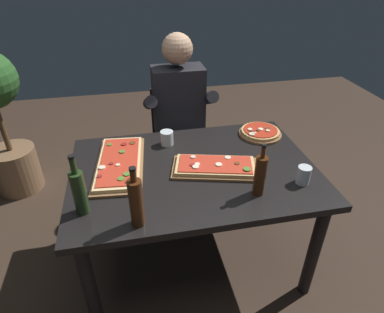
{
  "coord_description": "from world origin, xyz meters",
  "views": [
    {
      "loc": [
        -0.33,
        -1.53,
        1.81
      ],
      "look_at": [
        0.0,
        0.05,
        0.79
      ],
      "focal_mm": 30.81,
      "sensor_mm": 36.0,
      "label": 1
    }
  ],
  "objects_px": {
    "dining_table": "(194,182)",
    "wine_bottle_dark": "(260,175)",
    "diner_chair": "(178,136)",
    "pizza_rectangular_left": "(120,163)",
    "pizza_round_far": "(260,132)",
    "tumbler_far_side": "(167,139)",
    "vinegar_bottle_green": "(79,191)",
    "oil_bottle_amber": "(136,202)",
    "tumbler_near_camera": "(303,176)",
    "seated_diner": "(180,114)",
    "pizza_rectangular_front": "(215,167)"
  },
  "relations": [
    {
      "from": "tumbler_near_camera",
      "to": "seated_diner",
      "type": "height_order",
      "value": "seated_diner"
    },
    {
      "from": "pizza_rectangular_front",
      "to": "tumbler_far_side",
      "type": "distance_m",
      "value": 0.41
    },
    {
      "from": "pizza_round_far",
      "to": "seated_diner",
      "type": "height_order",
      "value": "seated_diner"
    },
    {
      "from": "tumbler_far_side",
      "to": "diner_chair",
      "type": "bearing_deg",
      "value": 74.07
    },
    {
      "from": "wine_bottle_dark",
      "to": "tumbler_far_side",
      "type": "bearing_deg",
      "value": 123.34
    },
    {
      "from": "diner_chair",
      "to": "oil_bottle_amber",
      "type": "bearing_deg",
      "value": -107.29
    },
    {
      "from": "pizza_rectangular_front",
      "to": "pizza_rectangular_left",
      "type": "bearing_deg",
      "value": 164.38
    },
    {
      "from": "pizza_rectangular_front",
      "to": "wine_bottle_dark",
      "type": "xyz_separation_m",
      "value": [
        0.16,
        -0.25,
        0.1
      ]
    },
    {
      "from": "oil_bottle_amber",
      "to": "tumbler_near_camera",
      "type": "bearing_deg",
      "value": 8.72
    },
    {
      "from": "dining_table",
      "to": "tumbler_far_side",
      "type": "xyz_separation_m",
      "value": [
        -0.11,
        0.31,
        0.14
      ]
    },
    {
      "from": "oil_bottle_amber",
      "to": "diner_chair",
      "type": "height_order",
      "value": "oil_bottle_amber"
    },
    {
      "from": "vinegar_bottle_green",
      "to": "seated_diner",
      "type": "height_order",
      "value": "seated_diner"
    },
    {
      "from": "pizza_rectangular_front",
      "to": "tumbler_near_camera",
      "type": "relative_size",
      "value": 5.28
    },
    {
      "from": "dining_table",
      "to": "wine_bottle_dark",
      "type": "distance_m",
      "value": 0.45
    },
    {
      "from": "oil_bottle_amber",
      "to": "tumbler_far_side",
      "type": "bearing_deg",
      "value": 71.64
    },
    {
      "from": "vinegar_bottle_green",
      "to": "pizza_round_far",
      "type": "bearing_deg",
      "value": 26.29
    },
    {
      "from": "pizza_rectangular_left",
      "to": "vinegar_bottle_green",
      "type": "xyz_separation_m",
      "value": [
        -0.18,
        -0.36,
        0.1
      ]
    },
    {
      "from": "dining_table",
      "to": "pizza_round_far",
      "type": "distance_m",
      "value": 0.61
    },
    {
      "from": "wine_bottle_dark",
      "to": "tumbler_far_side",
      "type": "height_order",
      "value": "wine_bottle_dark"
    },
    {
      "from": "pizza_rectangular_left",
      "to": "diner_chair",
      "type": "xyz_separation_m",
      "value": [
        0.46,
        0.74,
        -0.27
      ]
    },
    {
      "from": "diner_chair",
      "to": "tumbler_near_camera",
      "type": "bearing_deg",
      "value": -65.66
    },
    {
      "from": "vinegar_bottle_green",
      "to": "diner_chair",
      "type": "relative_size",
      "value": 0.37
    },
    {
      "from": "wine_bottle_dark",
      "to": "vinegar_bottle_green",
      "type": "distance_m",
      "value": 0.88
    },
    {
      "from": "tumbler_near_camera",
      "to": "dining_table",
      "type": "bearing_deg",
      "value": 155.28
    },
    {
      "from": "oil_bottle_amber",
      "to": "tumbler_far_side",
      "type": "height_order",
      "value": "oil_bottle_amber"
    },
    {
      "from": "tumbler_far_side",
      "to": "diner_chair",
      "type": "xyz_separation_m",
      "value": [
        0.16,
        0.55,
        -0.29
      ]
    },
    {
      "from": "dining_table",
      "to": "diner_chair",
      "type": "xyz_separation_m",
      "value": [
        0.05,
        0.86,
        -0.16
      ]
    },
    {
      "from": "pizza_round_far",
      "to": "diner_chair",
      "type": "distance_m",
      "value": 0.78
    },
    {
      "from": "diner_chair",
      "to": "wine_bottle_dark",
      "type": "bearing_deg",
      "value": -78.47
    },
    {
      "from": "tumbler_far_side",
      "to": "seated_diner",
      "type": "height_order",
      "value": "seated_diner"
    },
    {
      "from": "pizza_round_far",
      "to": "wine_bottle_dark",
      "type": "relative_size",
      "value": 0.98
    },
    {
      "from": "pizza_rectangular_left",
      "to": "vinegar_bottle_green",
      "type": "distance_m",
      "value": 0.42
    },
    {
      "from": "wine_bottle_dark",
      "to": "seated_diner",
      "type": "distance_m",
      "value": 1.05
    },
    {
      "from": "pizza_rectangular_left",
      "to": "tumbler_far_side",
      "type": "relative_size",
      "value": 6.61
    },
    {
      "from": "pizza_rectangular_front",
      "to": "seated_diner",
      "type": "height_order",
      "value": "seated_diner"
    },
    {
      "from": "pizza_round_far",
      "to": "tumbler_far_side",
      "type": "relative_size",
      "value": 3.11
    },
    {
      "from": "diner_chair",
      "to": "pizza_rectangular_left",
      "type": "bearing_deg",
      "value": -121.78
    },
    {
      "from": "tumbler_far_side",
      "to": "vinegar_bottle_green",
      "type": "bearing_deg",
      "value": -131.02
    },
    {
      "from": "tumbler_near_camera",
      "to": "seated_diner",
      "type": "relative_size",
      "value": 0.08
    },
    {
      "from": "pizza_round_far",
      "to": "pizza_rectangular_front",
      "type": "bearing_deg",
      "value": -140.13
    },
    {
      "from": "vinegar_bottle_green",
      "to": "diner_chair",
      "type": "distance_m",
      "value": 1.33
    },
    {
      "from": "diner_chair",
      "to": "seated_diner",
      "type": "relative_size",
      "value": 0.65
    },
    {
      "from": "pizza_rectangular_left",
      "to": "pizza_round_far",
      "type": "bearing_deg",
      "value": 11.48
    },
    {
      "from": "tumbler_far_side",
      "to": "seated_diner",
      "type": "relative_size",
      "value": 0.07
    },
    {
      "from": "tumbler_near_camera",
      "to": "tumbler_far_side",
      "type": "relative_size",
      "value": 1.09
    },
    {
      "from": "pizza_rectangular_left",
      "to": "diner_chair",
      "type": "height_order",
      "value": "diner_chair"
    },
    {
      "from": "oil_bottle_amber",
      "to": "vinegar_bottle_green",
      "type": "relative_size",
      "value": 0.98
    },
    {
      "from": "vinegar_bottle_green",
      "to": "tumbler_near_camera",
      "type": "distance_m",
      "value": 1.15
    },
    {
      "from": "oil_bottle_amber",
      "to": "diner_chair",
      "type": "relative_size",
      "value": 0.36
    },
    {
      "from": "pizza_round_far",
      "to": "seated_diner",
      "type": "relative_size",
      "value": 0.22
    }
  ]
}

